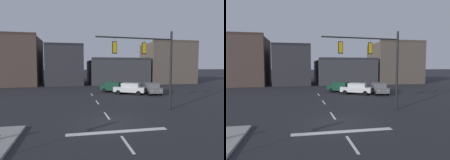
# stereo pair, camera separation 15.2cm
# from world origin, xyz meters

# --- Properties ---
(ground_plane) EXTENTS (400.00, 400.00, 0.00)m
(ground_plane) POSITION_xyz_m (0.00, 0.00, 0.00)
(ground_plane) COLOR #232328
(stop_bar_paint) EXTENTS (6.40, 0.50, 0.01)m
(stop_bar_paint) POSITION_xyz_m (0.00, -2.00, 0.00)
(stop_bar_paint) COLOR silver
(stop_bar_paint) RESTS_ON ground
(lane_centreline) EXTENTS (0.16, 26.40, 0.01)m
(lane_centreline) POSITION_xyz_m (0.00, 2.00, 0.00)
(lane_centreline) COLOR silver
(lane_centreline) RESTS_ON ground
(signal_mast_near_side) EXTENTS (7.14, 0.62, 7.25)m
(signal_mast_near_side) POSITION_xyz_m (4.22, 2.93, 4.80)
(signal_mast_near_side) COLOR black
(signal_mast_near_side) RESTS_ON ground
(car_lot_nearside) EXTENTS (4.71, 3.74, 1.61)m
(car_lot_nearside) POSITION_xyz_m (5.43, 13.38, 0.86)
(car_lot_nearside) COLOR silver
(car_lot_nearside) RESTS_ON ground
(car_lot_middle) EXTENTS (4.37, 4.40, 1.61)m
(car_lot_middle) POSITION_xyz_m (3.71, 15.59, 0.86)
(car_lot_middle) COLOR #143D28
(car_lot_middle) RESTS_ON ground
(car_lot_farside) EXTENTS (2.41, 4.63, 1.61)m
(car_lot_farside) POSITION_xyz_m (8.68, 12.95, 0.86)
(car_lot_farside) COLOR slate
(car_lot_farside) RESTS_ON ground
(building_row) EXTENTS (46.82, 13.46, 10.35)m
(building_row) POSITION_xyz_m (1.28, 31.01, 4.14)
(building_row) COLOR #473833
(building_row) RESTS_ON ground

